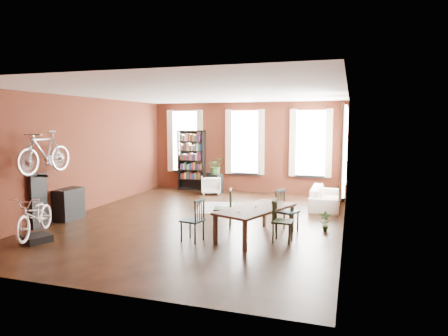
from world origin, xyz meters
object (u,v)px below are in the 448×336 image
at_px(white_armchair, 211,184).
at_px(cream_sofa, 326,194).
at_px(dining_chair_b, 223,209).
at_px(dining_chair_d, 287,211).
at_px(plant_stand, 217,184).
at_px(dining_chair_a, 192,220).
at_px(bookshelf, 192,160).
at_px(dining_chair_c, 283,221).
at_px(bike_trainer, 36,239).
at_px(console_table, 69,204).
at_px(dining_table, 256,223).
at_px(bicycle_floor, 34,197).

bearing_deg(white_armchair, cream_sofa, 142.82).
relative_size(dining_chair_b, dining_chair_d, 0.96).
height_order(white_armchair, plant_stand, white_armchair).
bearing_deg(dining_chair_a, bookshelf, -147.61).
bearing_deg(dining_chair_c, white_armchair, 36.18).
bearing_deg(bookshelf, dining_chair_d, -47.75).
bearing_deg(bookshelf, bike_trainer, -94.86).
relative_size(console_table, plant_stand, 1.19).
bearing_deg(plant_stand, dining_chair_d, -53.62).
xyz_separation_m(dining_chair_d, white_armchair, (-3.31, 4.11, -0.14)).
bearing_deg(bookshelf, cream_sofa, -18.95).
relative_size(dining_chair_d, console_table, 1.20).
relative_size(dining_table, cream_sofa, 0.94).
bearing_deg(dining_table, bookshelf, 146.08).
height_order(bookshelf, cream_sofa, bookshelf).
bearing_deg(bookshelf, white_armchair, -31.81).
xyz_separation_m(dining_table, dining_chair_a, (-1.22, -0.63, 0.12)).
xyz_separation_m(dining_chair_b, bicycle_floor, (-3.35, -2.31, 0.50)).
relative_size(white_armchair, cream_sofa, 0.33).
distance_m(dining_chair_d, white_armchair, 5.27).
relative_size(dining_chair_a, dining_chair_c, 1.01).
relative_size(bike_trainer, console_table, 0.62).
height_order(dining_chair_b, dining_chair_d, dining_chair_d).
relative_size(dining_chair_b, bike_trainer, 1.85).
bearing_deg(bicycle_floor, bookshelf, 65.18).
height_order(dining_chair_c, bicycle_floor, bicycle_floor).
xyz_separation_m(dining_chair_c, dining_chair_d, (-0.04, 0.80, 0.03)).
xyz_separation_m(white_armchair, console_table, (-2.25, -4.60, 0.06)).
xyz_separation_m(dining_chair_b, bike_trainer, (-3.37, -2.29, -0.39)).
height_order(dining_chair_a, bicycle_floor, bicycle_floor).
distance_m(dining_table, bike_trainer, 4.63).
bearing_deg(cream_sofa, dining_chair_a, 150.30).
bearing_deg(dining_table, cream_sofa, 92.88).
bearing_deg(dining_table, plant_stand, 139.05).
height_order(dining_chair_b, white_armchair, dining_chair_b).
distance_m(bookshelf, console_table, 5.40).
xyz_separation_m(dining_table, bicycle_floor, (-4.28, -1.71, 0.63)).
height_order(dining_table, bicycle_floor, bicycle_floor).
xyz_separation_m(dining_chair_b, dining_chair_d, (1.51, 0.08, 0.02)).
bearing_deg(dining_chair_d, white_armchair, 60.58).
bearing_deg(dining_chair_c, dining_chair_a, 107.43).
xyz_separation_m(dining_table, bike_trainer, (-4.31, -1.69, -0.26)).
bearing_deg(white_armchair, bike_trainer, 54.65).
bearing_deg(white_armchair, bicycle_floor, 54.88).
relative_size(dining_chair_b, white_armchair, 1.36).
relative_size(console_table, bicycle_floor, 0.49).
relative_size(dining_chair_b, dining_chair_c, 1.03).
bearing_deg(dining_chair_a, dining_chair_d, 136.16).
bearing_deg(dining_chair_b, bicycle_floor, -68.82).
relative_size(dining_chair_c, bookshelf, 0.41).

